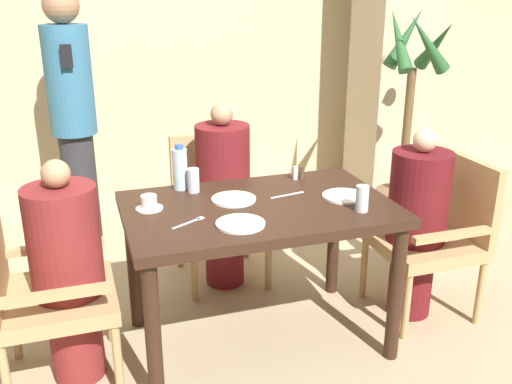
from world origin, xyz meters
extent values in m
plane|color=tan|center=(0.00, 0.00, 0.00)|extent=(16.00, 16.00, 0.00)
cube|color=#C6B289|center=(0.00, 2.15, 1.40)|extent=(8.00, 0.06, 2.80)
cube|color=#BCAD8E|center=(1.69, 1.63, 1.35)|extent=(0.54, 0.54, 2.70)
cube|color=#331E14|center=(0.00, 0.00, 0.74)|extent=(1.30, 0.82, 0.05)
cylinder|color=#331E14|center=(-0.59, -0.35, 0.36)|extent=(0.07, 0.07, 0.72)
cylinder|color=#331E14|center=(0.59, -0.35, 0.36)|extent=(0.07, 0.07, 0.72)
cylinder|color=#331E14|center=(-0.59, 0.35, 0.36)|extent=(0.07, 0.07, 0.72)
cylinder|color=#331E14|center=(0.59, 0.35, 0.36)|extent=(0.07, 0.07, 0.72)
cube|color=tan|center=(-0.97, 0.00, 0.42)|extent=(0.52, 0.52, 0.07)
cube|color=tan|center=(-0.97, 0.24, 0.57)|extent=(0.47, 0.04, 0.04)
cube|color=tan|center=(-0.97, -0.24, 0.57)|extent=(0.47, 0.04, 0.04)
cylinder|color=tan|center=(-0.74, 0.23, 0.19)|extent=(0.04, 0.04, 0.38)
cylinder|color=tan|center=(-0.74, -0.23, 0.19)|extent=(0.04, 0.04, 0.38)
cylinder|color=tan|center=(-1.20, 0.23, 0.19)|extent=(0.04, 0.04, 0.38)
cylinder|color=tan|center=(-1.20, -0.23, 0.19)|extent=(0.04, 0.04, 0.38)
cylinder|color=maroon|center=(-0.91, 0.00, 0.23)|extent=(0.24, 0.24, 0.45)
cylinder|color=maroon|center=(-0.91, 0.00, 0.70)|extent=(0.32, 0.32, 0.50)
sphere|color=tan|center=(-0.91, 0.00, 1.02)|extent=(0.12, 0.12, 0.12)
cube|color=tan|center=(0.00, 0.73, 0.42)|extent=(0.52, 0.52, 0.07)
cube|color=tan|center=(0.00, 0.97, 0.67)|extent=(0.52, 0.05, 0.44)
cube|color=tan|center=(0.24, 0.73, 0.57)|extent=(0.04, 0.47, 0.04)
cube|color=tan|center=(-0.24, 0.73, 0.57)|extent=(0.04, 0.47, 0.04)
cylinder|color=tan|center=(0.23, 0.50, 0.19)|extent=(0.04, 0.04, 0.38)
cylinder|color=tan|center=(-0.23, 0.50, 0.19)|extent=(0.04, 0.04, 0.38)
cylinder|color=tan|center=(0.23, 0.96, 0.19)|extent=(0.04, 0.04, 0.38)
cylinder|color=tan|center=(-0.23, 0.96, 0.19)|extent=(0.04, 0.04, 0.38)
cylinder|color=maroon|center=(0.00, 0.67, 0.23)|extent=(0.24, 0.24, 0.45)
cylinder|color=maroon|center=(0.00, 0.67, 0.73)|extent=(0.32, 0.32, 0.56)
sphere|color=tan|center=(0.00, 0.67, 1.08)|extent=(0.13, 0.13, 0.13)
cube|color=tan|center=(0.97, 0.00, 0.42)|extent=(0.52, 0.52, 0.07)
cube|color=tan|center=(1.21, 0.00, 0.67)|extent=(0.05, 0.52, 0.44)
cube|color=tan|center=(0.97, -0.24, 0.57)|extent=(0.47, 0.04, 0.04)
cube|color=tan|center=(0.97, 0.24, 0.57)|extent=(0.47, 0.04, 0.04)
cylinder|color=tan|center=(0.74, -0.23, 0.19)|extent=(0.04, 0.04, 0.38)
cylinder|color=tan|center=(0.74, 0.23, 0.19)|extent=(0.04, 0.04, 0.38)
cylinder|color=tan|center=(1.20, -0.23, 0.19)|extent=(0.04, 0.04, 0.38)
cylinder|color=tan|center=(1.20, 0.23, 0.19)|extent=(0.04, 0.04, 0.38)
cylinder|color=#5B1419|center=(0.91, 0.00, 0.23)|extent=(0.24, 0.24, 0.45)
cylinder|color=#5B1419|center=(0.91, 0.00, 0.70)|extent=(0.32, 0.32, 0.50)
sphere|color=beige|center=(0.91, 0.00, 1.01)|extent=(0.12, 0.12, 0.12)
cylinder|color=#2D2D33|center=(-0.81, 1.49, 0.42)|extent=(0.23, 0.23, 0.83)
cylinder|color=teal|center=(-0.81, 1.49, 1.18)|extent=(0.30, 0.30, 0.71)
sphere|color=#997051|center=(-0.81, 1.49, 1.65)|extent=(0.23, 0.23, 0.23)
cube|color=black|center=(-0.81, 1.31, 1.36)|extent=(0.07, 0.01, 0.14)
cylinder|color=brown|center=(1.41, 0.93, 0.18)|extent=(0.37, 0.37, 0.36)
cylinder|color=brown|center=(1.41, 0.93, 0.80)|extent=(0.06, 0.06, 0.88)
cone|color=#285B2D|center=(1.57, 0.93, 1.40)|extent=(0.11, 0.40, 0.37)
cone|color=#285B2D|center=(1.41, 1.05, 1.44)|extent=(0.32, 0.10, 0.43)
cone|color=#285B2D|center=(1.29, 0.93, 1.43)|extent=(0.11, 0.33, 0.43)
cone|color=#285B2D|center=(1.41, 0.79, 1.42)|extent=(0.36, 0.11, 0.41)
cylinder|color=white|center=(0.44, -0.04, 0.77)|extent=(0.22, 0.22, 0.01)
cylinder|color=white|center=(-0.10, 0.09, 0.77)|extent=(0.22, 0.22, 0.01)
cylinder|color=white|center=(-0.16, -0.21, 0.77)|extent=(0.22, 0.22, 0.01)
cylinder|color=white|center=(-0.51, 0.10, 0.77)|extent=(0.13, 0.13, 0.01)
cylinder|color=white|center=(-0.51, 0.10, 0.81)|extent=(0.08, 0.08, 0.06)
cylinder|color=silver|center=(-0.31, 0.34, 0.88)|extent=(0.08, 0.08, 0.21)
cylinder|color=#3359B2|center=(-0.31, 0.34, 1.00)|extent=(0.04, 0.04, 0.02)
cylinder|color=silver|center=(-0.26, 0.27, 0.83)|extent=(0.06, 0.06, 0.13)
cylinder|color=silver|center=(0.43, -0.23, 0.83)|extent=(0.06, 0.06, 0.13)
cylinder|color=white|center=(0.31, 0.30, 0.81)|extent=(0.03, 0.03, 0.07)
cylinder|color=#4C3D2D|center=(0.35, 0.30, 0.80)|extent=(0.03, 0.03, 0.07)
cube|color=silver|center=(-0.38, -0.13, 0.77)|extent=(0.15, 0.09, 0.00)
cube|color=silver|center=(-0.31, -0.09, 0.77)|extent=(0.04, 0.04, 0.00)
cube|color=silver|center=(0.16, 0.07, 0.77)|extent=(0.16, 0.04, 0.00)
cube|color=silver|center=(0.24, 0.08, 0.77)|extent=(0.06, 0.03, 0.00)
camera|label=1|loc=(-0.82, -2.45, 1.77)|focal=40.00mm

